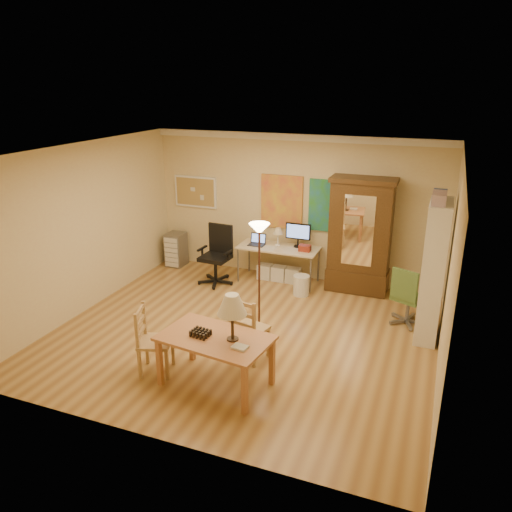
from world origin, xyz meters
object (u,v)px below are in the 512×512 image
at_px(dining_table, 221,328).
at_px(computer_desk, 280,260).
at_px(armoire, 360,243).
at_px(bookshelf, 433,272).
at_px(office_chair_green, 407,309).
at_px(office_chair_black, 217,268).

relative_size(dining_table, computer_desk, 0.96).
bearing_deg(armoire, dining_table, -105.69).
bearing_deg(bookshelf, office_chair_green, 139.95).
relative_size(dining_table, office_chair_black, 1.31).
height_order(office_chair_black, armoire, armoire).
bearing_deg(office_chair_green, armoire, 132.38).
xyz_separation_m(office_chair_green, armoire, (-0.96, 1.05, 0.64)).
distance_m(computer_desk, armoire, 1.51).
bearing_deg(bookshelf, computer_desk, 155.55).
xyz_separation_m(dining_table, office_chair_green, (1.97, 2.54, -0.54)).
bearing_deg(office_chair_green, bookshelf, -40.05).
bearing_deg(office_chair_black, computer_desk, 25.42).
distance_m(dining_table, office_chair_black, 3.39).
xyz_separation_m(dining_table, office_chair_black, (-1.50, 3.00, -0.50)).
relative_size(office_chair_black, office_chair_green, 1.16).
distance_m(armoire, bookshelf, 1.83).
xyz_separation_m(armoire, bookshelf, (1.27, -1.31, 0.12)).
bearing_deg(office_chair_black, bookshelf, -10.73).
relative_size(office_chair_green, armoire, 0.46).
bearing_deg(office_chair_black, dining_table, -63.41).
relative_size(computer_desk, office_chair_black, 1.37).
height_order(computer_desk, office_chair_green, computer_desk).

